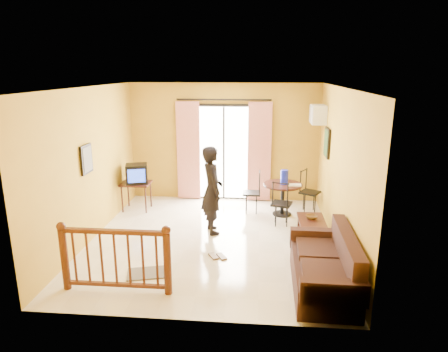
# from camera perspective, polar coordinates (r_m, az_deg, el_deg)

# --- Properties ---
(ground) EXTENTS (5.00, 5.00, 0.00)m
(ground) POSITION_cam_1_polar(r_m,az_deg,el_deg) (7.60, -1.71, -9.07)
(ground) COLOR beige
(ground) RESTS_ON ground
(room_shell) EXTENTS (5.00, 5.00, 5.00)m
(room_shell) POSITION_cam_1_polar(r_m,az_deg,el_deg) (7.07, -1.82, 3.63)
(room_shell) COLOR white
(room_shell) RESTS_ON ground
(balcony_door) EXTENTS (2.25, 0.14, 2.46)m
(balcony_door) POSITION_cam_1_polar(r_m,az_deg,el_deg) (9.55, -0.03, 3.46)
(balcony_door) COLOR black
(balcony_door) RESTS_ON ground
(tv_table) EXTENTS (0.64, 0.53, 0.64)m
(tv_table) POSITION_cam_1_polar(r_m,az_deg,el_deg) (9.19, -12.45, -1.38)
(tv_table) COLOR black
(tv_table) RESTS_ON ground
(television) EXTENTS (0.56, 0.53, 0.42)m
(television) POSITION_cam_1_polar(r_m,az_deg,el_deg) (9.10, -12.37, 0.34)
(television) COLOR black
(television) RESTS_ON tv_table
(picture_left) EXTENTS (0.05, 0.42, 0.52)m
(picture_left) POSITION_cam_1_polar(r_m,az_deg,el_deg) (7.51, -19.05, 2.29)
(picture_left) COLOR black
(picture_left) RESTS_ON room_shell
(dining_table) EXTENTS (0.84, 0.84, 0.70)m
(dining_table) POSITION_cam_1_polar(r_m,az_deg,el_deg) (8.75, 8.39, -2.06)
(dining_table) COLOR black
(dining_table) RESTS_ON ground
(water_jug) EXTENTS (0.17, 0.17, 0.31)m
(water_jug) POSITION_cam_1_polar(r_m,az_deg,el_deg) (8.66, 8.61, -0.15)
(water_jug) COLOR #141FC1
(water_jug) RESTS_ON dining_table
(serving_tray) EXTENTS (0.29, 0.19, 0.02)m
(serving_tray) POSITION_cam_1_polar(r_m,az_deg,el_deg) (8.62, 10.04, -1.28)
(serving_tray) COLOR white
(serving_tray) RESTS_ON dining_table
(dining_chairs) EXTENTS (1.77, 1.36, 0.95)m
(dining_chairs) POSITION_cam_1_polar(r_m,az_deg,el_deg) (8.84, 8.04, -5.65)
(dining_chairs) COLOR black
(dining_chairs) RESTS_ON ground
(air_conditioner) EXTENTS (0.31, 0.60, 0.40)m
(air_conditioner) POSITION_cam_1_polar(r_m,az_deg,el_deg) (8.97, 13.26, 8.56)
(air_conditioner) COLOR white
(air_conditioner) RESTS_ON room_shell
(botanical_print) EXTENTS (0.05, 0.50, 0.60)m
(botanical_print) POSITION_cam_1_polar(r_m,az_deg,el_deg) (8.42, 14.49, 4.64)
(botanical_print) COLOR black
(botanical_print) RESTS_ON room_shell
(coffee_table) EXTENTS (0.48, 0.87, 0.39)m
(coffee_table) POSITION_cam_1_polar(r_m,az_deg,el_deg) (7.68, 12.39, -7.07)
(coffee_table) COLOR black
(coffee_table) RESTS_ON ground
(bowl) EXTENTS (0.24, 0.24, 0.07)m
(bowl) POSITION_cam_1_polar(r_m,az_deg,el_deg) (7.68, 12.40, -5.75)
(bowl) COLOR brown
(bowl) RESTS_ON coffee_table
(sofa) EXTENTS (0.87, 1.81, 0.86)m
(sofa) POSITION_cam_1_polar(r_m,az_deg,el_deg) (6.07, 14.51, -12.75)
(sofa) COLOR black
(sofa) RESTS_ON ground
(standing_person) EXTENTS (0.60, 0.73, 1.71)m
(standing_person) POSITION_cam_1_polar(r_m,az_deg,el_deg) (7.66, -1.72, -2.02)
(standing_person) COLOR black
(standing_person) RESTS_ON ground
(stair_balustrade) EXTENTS (1.63, 0.13, 1.04)m
(stair_balustrade) POSITION_cam_1_polar(r_m,az_deg,el_deg) (5.94, -15.31, -10.85)
(stair_balustrade) COLOR #471E0F
(stair_balustrade) RESTS_ON ground
(doormat) EXTENTS (0.68, 0.54, 0.02)m
(doormat) POSITION_cam_1_polar(r_m,az_deg,el_deg) (6.54, -10.97, -13.47)
(doormat) COLOR #585247
(doormat) RESTS_ON ground
(sandals) EXTENTS (0.35, 0.27, 0.03)m
(sandals) POSITION_cam_1_polar(r_m,az_deg,el_deg) (6.93, -0.93, -11.40)
(sandals) COLOR brown
(sandals) RESTS_ON ground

